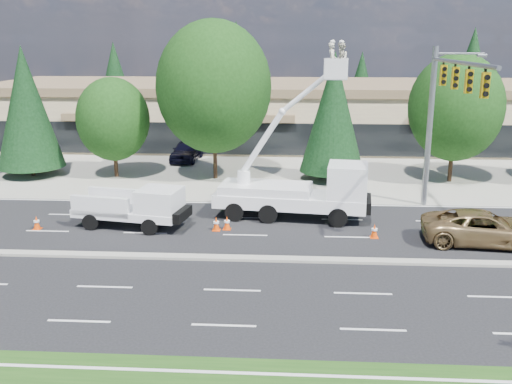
# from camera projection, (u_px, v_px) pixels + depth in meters

# --- Properties ---
(ground) EXTENTS (140.00, 140.00, 0.00)m
(ground) POSITION_uv_depth(u_px,v_px,m) (239.00, 259.00, 25.03)
(ground) COLOR black
(ground) RESTS_ON ground
(concrete_apron) EXTENTS (140.00, 22.00, 0.01)m
(concrete_apron) POSITION_uv_depth(u_px,v_px,m) (262.00, 163.00, 44.31)
(concrete_apron) COLOR #9B998D
(concrete_apron) RESTS_ON ground
(road_median) EXTENTS (120.00, 0.55, 0.12)m
(road_median) POSITION_uv_depth(u_px,v_px,m) (239.00, 258.00, 25.02)
(road_median) COLOR #9B998D
(road_median) RESTS_ON ground
(strip_mall) EXTENTS (50.40, 15.40, 5.50)m
(strip_mall) POSITION_uv_depth(u_px,v_px,m) (267.00, 111.00, 53.19)
(strip_mall) COLOR tan
(strip_mall) RESTS_ON ground
(tree_front_b) EXTENTS (4.56, 4.56, 8.99)m
(tree_front_b) POSITION_uv_depth(u_px,v_px,m) (27.00, 107.00, 39.17)
(tree_front_b) COLOR #332114
(tree_front_b) RESTS_ON ground
(tree_front_c) EXTENTS (4.98, 4.98, 6.92)m
(tree_front_c) POSITION_uv_depth(u_px,v_px,m) (113.00, 119.00, 39.02)
(tree_front_c) COLOR #332114
(tree_front_c) RESTS_ON ground
(tree_front_d) EXTENTS (7.71, 7.71, 10.70)m
(tree_front_d) POSITION_uv_depth(u_px,v_px,m) (214.00, 87.00, 38.04)
(tree_front_d) COLOR #332114
(tree_front_d) RESTS_ON ground
(tree_front_e) EXTENTS (4.37, 4.37, 8.61)m
(tree_front_e) POSITION_uv_depth(u_px,v_px,m) (333.00, 113.00, 38.00)
(tree_front_e) COLOR #332114
(tree_front_e) RESTS_ON ground
(tree_front_f) EXTENTS (6.16, 6.16, 8.55)m
(tree_front_f) POSITION_uv_depth(u_px,v_px,m) (456.00, 108.00, 37.44)
(tree_front_f) COLOR #332114
(tree_front_f) RESTS_ON ground
(tree_back_a) EXTENTS (4.62, 4.62, 9.10)m
(tree_back_a) POSITION_uv_depth(u_px,v_px,m) (115.00, 79.00, 65.29)
(tree_back_a) COLOR #332114
(tree_back_a) RESTS_ON ground
(tree_back_b) EXTENTS (5.74, 5.74, 11.32)m
(tree_back_b) POSITION_uv_depth(u_px,v_px,m) (236.00, 69.00, 64.17)
(tree_back_b) COLOR #332114
(tree_back_b) RESTS_ON ground
(tree_back_c) EXTENTS (4.09, 4.09, 8.06)m
(tree_back_c) POSITION_uv_depth(u_px,v_px,m) (361.00, 86.00, 63.81)
(tree_back_c) COLOR #332114
(tree_back_c) RESTS_ON ground
(tree_back_d) EXTENTS (5.40, 5.40, 10.65)m
(tree_back_d) POSITION_uv_depth(u_px,v_px,m) (471.00, 73.00, 62.76)
(tree_back_d) COLOR #332114
(tree_back_d) RESTS_ON ground
(signal_mast) EXTENTS (2.76, 10.16, 9.00)m
(signal_mast) POSITION_uv_depth(u_px,v_px,m) (442.00, 105.00, 29.67)
(signal_mast) COLOR gray
(signal_mast) RESTS_ON ground
(utility_pickup) EXTENTS (5.80, 3.01, 2.12)m
(utility_pickup) POSITION_uv_depth(u_px,v_px,m) (136.00, 211.00, 29.11)
(utility_pickup) COLOR white
(utility_pickup) RESTS_ON ground
(bucket_truck) EXTENTS (8.29, 3.41, 9.31)m
(bucket_truck) POSITION_uv_depth(u_px,v_px,m) (304.00, 183.00, 30.25)
(bucket_truck) COLOR white
(bucket_truck) RESTS_ON ground
(traffic_cone_a) EXTENTS (0.40, 0.40, 0.70)m
(traffic_cone_a) POSITION_uv_depth(u_px,v_px,m) (37.00, 223.00, 28.93)
(traffic_cone_a) COLOR #E54107
(traffic_cone_a) RESTS_ON ground
(traffic_cone_b) EXTENTS (0.40, 0.40, 0.70)m
(traffic_cone_b) POSITION_uv_depth(u_px,v_px,m) (216.00, 224.00, 28.75)
(traffic_cone_b) COLOR #E54107
(traffic_cone_b) RESTS_ON ground
(traffic_cone_c) EXTENTS (0.40, 0.40, 0.70)m
(traffic_cone_c) POSITION_uv_depth(u_px,v_px,m) (227.00, 223.00, 28.89)
(traffic_cone_c) COLOR #E54107
(traffic_cone_c) RESTS_ON ground
(traffic_cone_d) EXTENTS (0.40, 0.40, 0.70)m
(traffic_cone_d) POSITION_uv_depth(u_px,v_px,m) (374.00, 231.00, 27.69)
(traffic_cone_d) COLOR #E54107
(traffic_cone_d) RESTS_ON ground
(minivan) EXTENTS (5.90, 3.16, 1.58)m
(minivan) POSITION_uv_depth(u_px,v_px,m) (484.00, 228.00, 26.75)
(minivan) COLOR olive
(minivan) RESTS_ON ground
(parked_car_west) EXTENTS (2.27, 4.94, 1.64)m
(parked_car_west) POSITION_uv_depth(u_px,v_px,m) (187.00, 150.00, 45.18)
(parked_car_west) COLOR black
(parked_car_west) RESTS_ON ground
(parked_car_east) EXTENTS (2.65, 4.37, 1.36)m
(parked_car_east) POSITION_uv_depth(u_px,v_px,m) (338.00, 153.00, 44.75)
(parked_car_east) COLOR black
(parked_car_east) RESTS_ON ground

